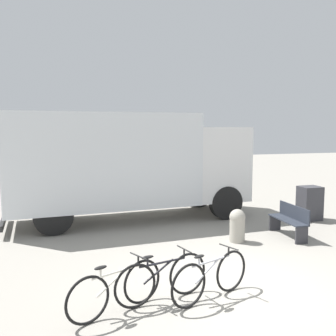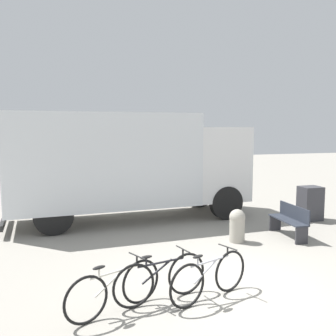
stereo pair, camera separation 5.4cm
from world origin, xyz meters
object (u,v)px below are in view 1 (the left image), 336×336
object	(u,v)px
park_bench	(290,220)
bicycle_far	(211,277)
utility_box	(310,203)
delivery_truck	(127,161)
bicycle_middle	(162,278)
bollard_near_bench	(237,224)
bicycle_near	(116,289)

from	to	relation	value
park_bench	bicycle_far	bearing A→B (deg)	131.51
park_bench	utility_box	xyz separation A→B (m)	(1.71, 1.42, 0.07)
delivery_truck	bicycle_middle	distance (m)	6.00
delivery_truck	bollard_near_bench	bearing A→B (deg)	-57.18
utility_box	bollard_near_bench	bearing A→B (deg)	-156.69
bicycle_middle	park_bench	bearing A→B (deg)	17.44
bicycle_near	bollard_near_bench	size ratio (longest dim) A/B	1.92
bicycle_far	bollard_near_bench	size ratio (longest dim) A/B	1.96
delivery_truck	utility_box	size ratio (longest dim) A/B	7.14
park_bench	bicycle_near	xyz separation A→B (m)	(-5.16, -2.83, -0.07)
bicycle_near	bicycle_far	distance (m)	1.63
delivery_truck	bicycle_far	xyz separation A→B (m)	(0.30, -5.97, -1.48)
bicycle_middle	bicycle_far	bearing A→B (deg)	-26.25
bicycle_near	bicycle_middle	distance (m)	0.84
bicycle_middle	bicycle_far	xyz separation A→B (m)	(0.81, -0.18, 0.00)
bicycle_near	bollard_near_bench	distance (m)	4.57
bicycle_far	bicycle_middle	bearing A→B (deg)	145.68
park_bench	bollard_near_bench	xyz separation A→B (m)	(-1.57, 0.00, -0.01)
delivery_truck	bicycle_middle	xyz separation A→B (m)	(-0.51, -5.79, -1.48)
bicycle_near	utility_box	bearing A→B (deg)	6.96
utility_box	bicycle_middle	bearing A→B (deg)	-146.18
delivery_truck	park_bench	size ratio (longest dim) A/B	5.41
bicycle_far	utility_box	xyz separation A→B (m)	(5.24, 4.24, 0.14)
bicycle_near	utility_box	world-z (taller)	utility_box
delivery_truck	bollard_near_bench	xyz separation A→B (m)	(2.26, -3.15, -1.42)
bicycle_middle	utility_box	bearing A→B (deg)	19.98
bicycle_middle	bollard_near_bench	xyz separation A→B (m)	(2.77, 2.64, 0.06)
bicycle_far	bollard_near_bench	world-z (taller)	bollard_near_bench
park_bench	bollard_near_bench	world-z (taller)	park_bench
delivery_truck	utility_box	distance (m)	5.96
bicycle_middle	bicycle_far	distance (m)	0.83
delivery_truck	bicycle_far	bearing A→B (deg)	-89.93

